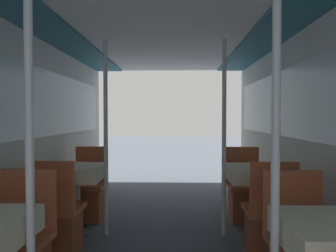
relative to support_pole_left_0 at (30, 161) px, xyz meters
name	(u,v)px	position (x,y,z in m)	size (l,w,h in m)	color
wall_left	(5,137)	(-0.70, 1.06, 0.06)	(0.05, 6.52, 2.09)	silver
wall_right	(322,137)	(1.96, 1.06, 0.06)	(0.05, 6.52, 2.09)	silver
ceiling_panel	(161,14)	(0.63, 1.06, 1.09)	(2.66, 6.52, 0.07)	white
support_pole_left_0	(30,161)	(0.00, 0.00, 0.00)	(0.05, 0.05, 2.09)	silver
dining_table_left_1	(76,176)	(-0.33, 1.82, -0.41)	(0.58, 0.58, 0.75)	#4C4C51
chair_left_near_1	(58,224)	(-0.33, 1.29, -0.76)	(0.41, 0.41, 0.89)	brown
chair_left_far_1	(89,197)	(-0.33, 2.34, -0.76)	(0.41, 0.41, 0.89)	brown
support_pole_left_1	(106,138)	(0.00, 1.82, 0.00)	(0.05, 0.05, 2.09)	silver
support_pole_right_0	(275,162)	(1.27, 0.00, 0.00)	(0.05, 0.05, 2.09)	silver
dining_table_right_1	(255,177)	(1.60, 1.82, -0.41)	(0.58, 0.58, 0.75)	#4C4C51
chair_right_near_1	(268,226)	(1.60, 1.29, -0.76)	(0.41, 0.41, 0.89)	brown
chair_right_far_1	(245,198)	(1.60, 2.34, -0.76)	(0.41, 0.41, 0.89)	brown
support_pole_right_1	(224,138)	(1.27, 1.82, 0.00)	(0.05, 0.05, 2.09)	silver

